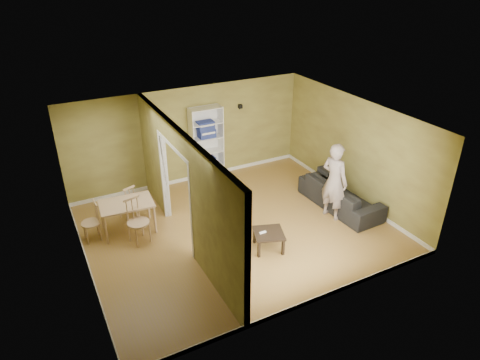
{
  "coord_description": "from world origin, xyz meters",
  "views": [
    {
      "loc": [
        -3.68,
        -7.27,
        5.45
      ],
      "look_at": [
        0.2,
        0.2,
        1.1
      ],
      "focal_mm": 32.0,
      "sensor_mm": 36.0,
      "label": 1
    }
  ],
  "objects_px": {
    "sofa": "(341,191)",
    "chair_left": "(91,222)",
    "coffee_table": "(269,235)",
    "chair_far": "(127,201)",
    "dining_table": "(127,206)",
    "bookshelf": "(206,144)",
    "person": "(335,175)",
    "chair_near": "(138,221)"
  },
  "relations": [
    {
      "from": "sofa",
      "to": "chair_left",
      "type": "bearing_deg",
      "value": 74.08
    },
    {
      "from": "person",
      "to": "chair_near",
      "type": "distance_m",
      "value": 4.49
    },
    {
      "from": "chair_left",
      "to": "chair_near",
      "type": "bearing_deg",
      "value": 54.95
    },
    {
      "from": "person",
      "to": "bookshelf",
      "type": "bearing_deg",
      "value": 16.34
    },
    {
      "from": "bookshelf",
      "to": "person",
      "type": "bearing_deg",
      "value": -59.97
    },
    {
      "from": "dining_table",
      "to": "chair_far",
      "type": "height_order",
      "value": "chair_far"
    },
    {
      "from": "coffee_table",
      "to": "chair_near",
      "type": "relative_size",
      "value": 0.59
    },
    {
      "from": "chair_left",
      "to": "chair_near",
      "type": "height_order",
      "value": "chair_near"
    },
    {
      "from": "chair_near",
      "to": "chair_left",
      "type": "bearing_deg",
      "value": 133.61
    },
    {
      "from": "bookshelf",
      "to": "chair_far",
      "type": "relative_size",
      "value": 2.39
    },
    {
      "from": "dining_table",
      "to": "chair_near",
      "type": "height_order",
      "value": "chair_near"
    },
    {
      "from": "person",
      "to": "chair_far",
      "type": "relative_size",
      "value": 2.52
    },
    {
      "from": "bookshelf",
      "to": "sofa",
      "type": "bearing_deg",
      "value": -51.93
    },
    {
      "from": "person",
      "to": "chair_far",
      "type": "height_order",
      "value": "person"
    },
    {
      "from": "chair_far",
      "to": "chair_left",
      "type": "bearing_deg",
      "value": 8.98
    },
    {
      "from": "bookshelf",
      "to": "coffee_table",
      "type": "bearing_deg",
      "value": -92.47
    },
    {
      "from": "bookshelf",
      "to": "coffee_table",
      "type": "relative_size",
      "value": 3.41
    },
    {
      "from": "coffee_table",
      "to": "chair_near",
      "type": "distance_m",
      "value": 2.78
    },
    {
      "from": "bookshelf",
      "to": "dining_table",
      "type": "relative_size",
      "value": 1.81
    },
    {
      "from": "coffee_table",
      "to": "bookshelf",
      "type": "bearing_deg",
      "value": 87.53
    },
    {
      "from": "chair_near",
      "to": "chair_far",
      "type": "bearing_deg",
      "value": 74.29
    },
    {
      "from": "coffee_table",
      "to": "dining_table",
      "type": "height_order",
      "value": "dining_table"
    },
    {
      "from": "sofa",
      "to": "person",
      "type": "bearing_deg",
      "value": 115.92
    },
    {
      "from": "sofa",
      "to": "chair_far",
      "type": "height_order",
      "value": "chair_far"
    },
    {
      "from": "bookshelf",
      "to": "chair_far",
      "type": "xyz_separation_m",
      "value": [
        -2.46,
        -1.01,
        -0.6
      ]
    },
    {
      "from": "bookshelf",
      "to": "coffee_table",
      "type": "xyz_separation_m",
      "value": [
        -0.16,
        -3.6,
        -0.69
      ]
    },
    {
      "from": "person",
      "to": "bookshelf",
      "type": "height_order",
      "value": "person"
    },
    {
      "from": "person",
      "to": "bookshelf",
      "type": "distance_m",
      "value": 3.66
    },
    {
      "from": "chair_far",
      "to": "sofa",
      "type": "bearing_deg",
      "value": 136.84
    },
    {
      "from": "coffee_table",
      "to": "sofa",
      "type": "bearing_deg",
      "value": 15.52
    },
    {
      "from": "sofa",
      "to": "chair_near",
      "type": "distance_m",
      "value": 4.85
    },
    {
      "from": "dining_table",
      "to": "chair_near",
      "type": "distance_m",
      "value": 0.56
    },
    {
      "from": "dining_table",
      "to": "coffee_table",
      "type": "bearing_deg",
      "value": -39.94
    },
    {
      "from": "sofa",
      "to": "dining_table",
      "type": "relative_size",
      "value": 1.98
    },
    {
      "from": "sofa",
      "to": "chair_left",
      "type": "relative_size",
      "value": 2.54
    },
    {
      "from": "chair_far",
      "to": "person",
      "type": "bearing_deg",
      "value": 132.08
    },
    {
      "from": "person",
      "to": "dining_table",
      "type": "relative_size",
      "value": 1.91
    },
    {
      "from": "person",
      "to": "sofa",
      "type": "bearing_deg",
      "value": -75.51
    },
    {
      "from": "sofa",
      "to": "dining_table",
      "type": "xyz_separation_m",
      "value": [
        -4.87,
        1.36,
        0.21
      ]
    },
    {
      "from": "bookshelf",
      "to": "coffee_table",
      "type": "height_order",
      "value": "bookshelf"
    },
    {
      "from": "chair_near",
      "to": "sofa",
      "type": "bearing_deg",
      "value": -24.07
    },
    {
      "from": "coffee_table",
      "to": "chair_left",
      "type": "xyz_separation_m",
      "value": [
        -3.22,
        2.06,
        0.1
      ]
    }
  ]
}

